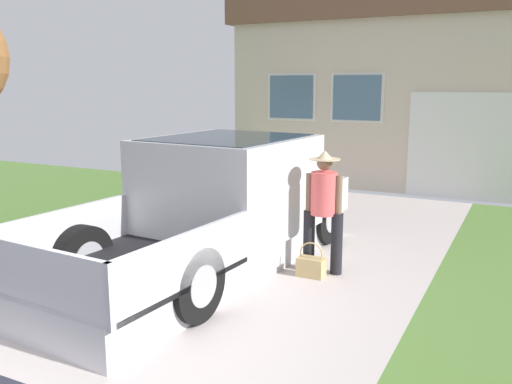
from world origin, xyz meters
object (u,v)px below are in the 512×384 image
pickup_truck (223,207)px  handbag (311,266)px  wheeled_trash_bin (197,160)px  person_with_hat (324,204)px  house_with_garage (452,80)px

pickup_truck → handbag: bearing=2.6°
wheeled_trash_bin → person_with_hat: bearing=-43.4°
pickup_truck → handbag: pickup_truck is taller
handbag → house_with_garage: house_with_garage is taller
pickup_truck → wheeled_trash_bin: (-3.62, 4.92, -0.20)m
person_with_hat → handbag: size_ratio=3.52×
house_with_garage → pickup_truck: bearing=-100.0°
handbag → wheeled_trash_bin: bearing=134.9°
person_with_hat → wheeled_trash_bin: person_with_hat is taller
handbag → house_with_garage: bearing=87.9°
pickup_truck → wheeled_trash_bin: 6.11m
person_with_hat → house_with_garage: house_with_garage is taller
person_with_hat → house_with_garage: (0.28, 9.15, 1.61)m
person_with_hat → house_with_garage: 9.29m
pickup_truck → wheeled_trash_bin: pickup_truck is taller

